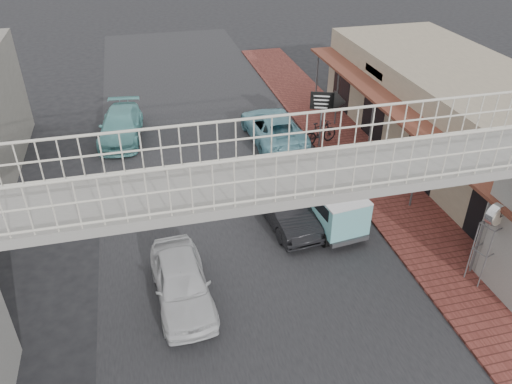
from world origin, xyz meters
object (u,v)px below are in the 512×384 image
street_clock (495,218)px  white_hatchback (182,282)px  angkot_van (329,199)px  motorcycle_far (320,133)px  dark_sedan (285,207)px  angkot_curb (273,127)px  motorcycle_near (382,168)px  arrow_sign (338,102)px  angkot_far (121,126)px

street_clock → white_hatchback: bearing=153.7°
angkot_van → motorcycle_far: (1.98, 6.24, -0.42)m
dark_sedan → street_clock: street_clock is taller
white_hatchback → street_clock: bearing=-12.1°
angkot_curb → motorcycle_near: 5.98m
white_hatchback → street_clock: street_clock is taller
dark_sedan → street_clock: size_ratio=1.40×
motorcycle_near → dark_sedan: bearing=98.6°
angkot_curb → arrow_sign: arrow_sign is taller
white_hatchback → street_clock: size_ratio=1.40×
angkot_far → arrow_sign: bearing=-13.4°
white_hatchback → angkot_far: 12.13m
dark_sedan → angkot_far: size_ratio=0.86×
motorcycle_far → motorcycle_near: bearing=-173.6°
angkot_curb → angkot_far: (-7.26, 1.98, -0.02)m
motorcycle_far → arrow_sign: 1.88m
angkot_curb → white_hatchback: bearing=58.2°
angkot_far → motorcycle_far: 9.81m
white_hatchback → angkot_van: bearing=21.9°
arrow_sign → angkot_far: bearing=-178.9°
white_hatchback → angkot_curb: angkot_curb is taller
motorcycle_near → motorcycle_far: (-1.50, 3.66, 0.14)m
street_clock → arrow_sign: bearing=78.8°
dark_sedan → arrow_sign: (4.02, 5.19, 1.73)m
angkot_van → angkot_curb: bearing=83.8°
dark_sedan → motorcycle_far: 6.71m
angkot_far → arrow_sign: 10.64m
angkot_far → arrow_sign: arrow_sign is taller
dark_sedan → motorcycle_near: size_ratio=2.45×
dark_sedan → angkot_curb: (1.45, 6.88, 0.03)m
angkot_far → street_clock: bearing=-44.3°
motorcycle_far → street_clock: (1.55, -10.40, 1.82)m
dark_sedan → angkot_van: 1.65m
white_hatchback → motorcycle_far: (7.73, 8.89, -0.02)m
arrow_sign → motorcycle_far: bearing=156.4°
dark_sedan → white_hatchback: bearing=-148.5°
angkot_far → arrow_sign: size_ratio=1.65×
motorcycle_near → street_clock: bearing=166.4°
street_clock → arrow_sign: street_clock is taller
angkot_far → street_clock: 17.43m
motorcycle_near → motorcycle_far: motorcycle_far is taller
angkot_far → street_clock: street_clock is taller
angkot_curb → angkot_van: size_ratio=1.36×
angkot_curb → angkot_van: (0.06, -7.39, 0.40)m
angkot_far → motorcycle_far: (9.30, -3.13, -0.01)m
angkot_far → motorcycle_far: angkot_far is taller
dark_sedan → arrow_sign: bearing=47.0°
angkot_van → arrow_sign: (2.52, 5.70, 1.30)m
motorcycle_far → arrow_sign: size_ratio=0.67×
motorcycle_far → street_clock: bearing=172.6°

